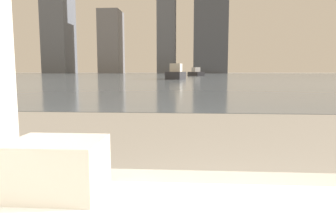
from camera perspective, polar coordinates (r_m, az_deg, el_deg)
name	(u,v)px	position (r m, az deg, el deg)	size (l,w,h in m)	color
towel_stack	(57,167)	(1.03, -18.74, -9.03)	(0.26, 0.22, 0.16)	silver
harbor_water	(192,76)	(62.03, 4.14, 6.35)	(180.00, 110.00, 0.01)	slate
harbor_boat_0	(196,73)	(57.91, 4.87, 6.81)	(2.96, 4.15, 1.48)	#2D2D33
harbor_boat_2	(176,74)	(35.71, 1.41, 6.70)	(2.09, 4.62, 1.67)	#2D2D33
skyline_tower_1	(111,42)	(121.97, -9.85, 11.87)	(7.38, 11.05, 22.06)	slate
skyline_tower_2	(167,3)	(120.71, -0.25, 18.51)	(6.47, 6.18, 49.13)	slate
skyline_tower_3	(210,25)	(119.22, 7.34, 14.73)	(11.41, 13.66, 33.27)	#4C515B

